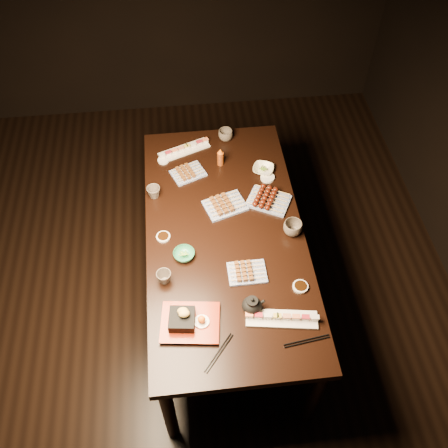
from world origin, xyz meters
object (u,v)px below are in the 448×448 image
Objects in this scene: sushi_platter_near at (282,317)px; teacup_mid_right at (293,228)px; dining_table at (225,270)px; condiment_bottle at (220,157)px; yakitori_plate_left at (188,171)px; teacup_near_left at (164,277)px; tempura_tray at (190,319)px; teacup_far_right at (226,135)px; sushi_platter_far at (184,148)px; yakitori_plate_center at (225,203)px; yakitori_plate_right at (247,271)px; teapot at (252,304)px; edamame_bowl_green at (184,255)px; edamame_bowl_cream at (263,169)px; teacup_far_left at (154,192)px.

teacup_mid_right reaches higher than sushi_platter_near.
condiment_bottle reaches higher than dining_table.
yakitori_plate_left is 2.54× the size of teacup_near_left.
teacup_mid_right is (0.74, 0.25, 0.01)m from teacup_near_left.
tempura_tray is 1.39m from teacup_far_right.
tempura_tray is at bearing 66.52° from sushi_platter_far.
teacup_mid_right is at bearing 105.78° from sushi_platter_far.
dining_table is 0.84m from sushi_platter_far.
teacup_far_right is (0.45, 1.08, 0.00)m from teacup_near_left.
yakitori_plate_right is at bearing -100.44° from yakitori_plate_center.
yakitori_plate_center reaches higher than sushi_platter_near.
teacup_far_right reaches higher than yakitori_plate_right.
edamame_bowl_green is at bearing 121.76° from teapot.
edamame_bowl_cream is 1.00m from teacup_near_left.
tempura_tray reaches higher than teacup_mid_right.
edamame_bowl_green reaches higher than edamame_bowl_cream.
yakitori_plate_right is 1.70× the size of teapot.
yakitori_plate_left reaches higher than dining_table.
dining_table is at bearing -39.65° from teacup_far_left.
yakitori_plate_center is 1.16× the size of yakitori_plate_right.
sushi_platter_near is 3.32× the size of teacup_mid_right.
teacup_far_right is at bearing 79.97° from teapot.
tempura_tray reaches higher than teapot.
yakitori_plate_center is at bearing -96.71° from teacup_far_right.
teacup_near_left is (-0.12, 0.27, -0.02)m from tempura_tray.
edamame_bowl_cream is 0.45× the size of tempura_tray.
teacup_mid_right is at bearing 82.29° from sushi_platter_near.
condiment_bottle is at bearing 160.46° from edamame_bowl_cream.
edamame_bowl_green is 0.19m from teacup_near_left.
teapot is at bearing -60.37° from teacup_far_left.
edamame_bowl_cream is (0.48, -0.03, -0.01)m from yakitori_plate_left.
teapot is at bearing -87.59° from condiment_bottle.
yakitori_plate_center is 2.99× the size of teacup_near_left.
tempura_tray is at bearing -103.74° from teacup_far_right.
teacup_far_left is 0.64× the size of condiment_bottle.
yakitori_plate_left is at bearing 106.30° from yakitori_plate_center.
teacup_near_left is at bearing -125.11° from yakitori_plate_left.
teapot is (0.27, -1.22, 0.03)m from sushi_platter_far.
sushi_platter_far is at bearing 127.17° from teacup_mid_right.
edamame_bowl_cream is at bearing 131.98° from sushi_platter_far.
edamame_bowl_green is at bearing -118.15° from yakitori_plate_left.
teacup_far_right reaches higher than yakitori_plate_left.
teapot reaches higher than yakitori_plate_left.
teacup_far_right is at bearing 75.75° from condiment_bottle.
yakitori_plate_center is 1.97× the size of teapot.
sushi_platter_far is at bearing 153.37° from edamame_bowl_cream.
dining_table is at bearing -96.69° from teacup_far_right.
teacup_far_left is (-0.16, 0.88, -0.01)m from tempura_tray.
teapot is at bearing 161.21° from sushi_platter_near.
teacup_near_left is (-0.16, -1.00, 0.02)m from sushi_platter_far.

